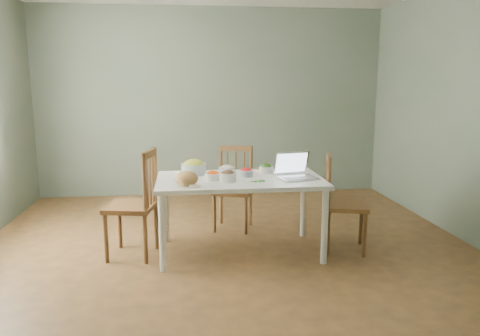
{
  "coord_description": "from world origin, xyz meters",
  "views": [
    {
      "loc": [
        -0.4,
        -4.26,
        1.66
      ],
      "look_at": [
        0.12,
        0.03,
        0.84
      ],
      "focal_mm": 34.47,
      "sensor_mm": 36.0,
      "label": 1
    }
  ],
  "objects": [
    {
      "name": "bowl_broccoli",
      "position": [
        0.42,
        0.28,
        0.79
      ],
      "size": [
        0.17,
        0.17,
        0.09
      ],
      "primitive_type": null,
      "rotation": [
        0.0,
        0.0,
        0.23
      ],
      "color": "#255C16",
      "rests_on": "dining_table"
    },
    {
      "name": "bowl_carrot",
      "position": [
        -0.14,
        -0.02,
        0.79
      ],
      "size": [
        0.19,
        0.19,
        0.09
      ],
      "primitive_type": null,
      "rotation": [
        0.0,
        0.0,
        0.21
      ],
      "color": "#DB4000",
      "rests_on": "dining_table"
    },
    {
      "name": "wall_back",
      "position": [
        0.0,
        2.5,
        1.35
      ],
      "size": [
        5.0,
        0.0,
        2.7
      ],
      "primitive_type": "cube",
      "color": "slate",
      "rests_on": "ground"
    },
    {
      "name": "chair_left",
      "position": [
        -0.92,
        0.06,
        0.52
      ],
      "size": [
        0.51,
        0.53,
        1.03
      ],
      "primitive_type": null,
      "rotation": [
        0.0,
        0.0,
        -1.76
      ],
      "color": "#352314",
      "rests_on": "floor"
    },
    {
      "name": "wall_right",
      "position": [
        2.5,
        0.0,
        1.35
      ],
      "size": [
        0.0,
        5.0,
        2.7
      ],
      "primitive_type": "cube",
      "color": "slate",
      "rests_on": "ground"
    },
    {
      "name": "bread_boule",
      "position": [
        -0.39,
        -0.23,
        0.81
      ],
      "size": [
        0.26,
        0.26,
        0.13
      ],
      "primitive_type": "ellipsoid",
      "rotation": [
        0.0,
        0.0,
        -0.37
      ],
      "color": "tan",
      "rests_on": "dining_table"
    },
    {
      "name": "bowl_mushroom",
      "position": [
        -0.01,
        -0.1,
        0.79
      ],
      "size": [
        0.21,
        0.21,
        0.1
      ],
      "primitive_type": null,
      "rotation": [
        0.0,
        0.0,
        -0.42
      ],
      "color": "#452E1F",
      "rests_on": "dining_table"
    },
    {
      "name": "bowl_squash",
      "position": [
        -0.32,
        0.28,
        0.82
      ],
      "size": [
        0.3,
        0.3,
        0.15
      ],
      "primitive_type": null,
      "rotation": [
        0.0,
        0.0,
        -0.2
      ],
      "color": "gold",
      "rests_on": "dining_table"
    },
    {
      "name": "flatbread",
      "position": [
        0.43,
        0.37,
        0.75
      ],
      "size": [
        0.25,
        0.25,
        0.02
      ],
      "primitive_type": "cylinder",
      "rotation": [
        0.0,
        0.0,
        0.23
      ],
      "color": "beige",
      "rests_on": "dining_table"
    },
    {
      "name": "chair_far",
      "position": [
        0.13,
        0.76,
        0.47
      ],
      "size": [
        0.51,
        0.5,
        0.93
      ],
      "primitive_type": null,
      "rotation": [
        0.0,
        0.0,
        -0.3
      ],
      "color": "#352314",
      "rests_on": "floor"
    },
    {
      "name": "wall_front",
      "position": [
        0.0,
        -2.5,
        1.35
      ],
      "size": [
        5.0,
        0.0,
        2.7
      ],
      "primitive_type": "cube",
      "color": "slate",
      "rests_on": "ground"
    },
    {
      "name": "bowl_redpep",
      "position": [
        0.19,
        0.09,
        0.79
      ],
      "size": [
        0.18,
        0.18,
        0.09
      ],
      "primitive_type": null,
      "rotation": [
        0.0,
        0.0,
        -0.24
      ],
      "color": "red",
      "rests_on": "dining_table"
    },
    {
      "name": "butter_stick",
      "position": [
        -0.32,
        -0.32,
        0.76
      ],
      "size": [
        0.1,
        0.04,
        0.03
      ],
      "primitive_type": "cube",
      "rotation": [
        0.0,
        0.0,
        -0.14
      ],
      "color": "beige",
      "rests_on": "dining_table"
    },
    {
      "name": "floor",
      "position": [
        0.0,
        0.0,
        0.0
      ],
      "size": [
        5.0,
        5.0,
        0.0
      ],
      "primitive_type": "cube",
      "color": "#42301D",
      "rests_on": "ground"
    },
    {
      "name": "chair_right",
      "position": [
        1.16,
        -0.03,
        0.48
      ],
      "size": [
        0.51,
        0.52,
        0.96
      ],
      "primitive_type": null,
      "rotation": [
        0.0,
        0.0,
        1.3
      ],
      "color": "#352314",
      "rests_on": "floor"
    },
    {
      "name": "dining_table",
      "position": [
        0.12,
        0.03,
        0.37
      ],
      "size": [
        1.59,
        0.89,
        0.74
      ],
      "primitive_type": null,
      "color": "white",
      "rests_on": "floor"
    },
    {
      "name": "bowl_onion",
      "position": [
        0.01,
        0.24,
        0.79
      ],
      "size": [
        0.17,
        0.17,
        0.09
      ],
      "primitive_type": null,
      "rotation": [
        0.0,
        0.0,
        -0.04
      ],
      "color": "silver",
      "rests_on": "dining_table"
    },
    {
      "name": "basil_bunch",
      "position": [
        0.26,
        -0.12,
        0.75
      ],
      "size": [
        0.17,
        0.17,
        0.02
      ],
      "primitive_type": null,
      "color": "#327421",
      "rests_on": "dining_table"
    },
    {
      "name": "laptop",
      "position": [
        0.66,
        -0.06,
        0.86
      ],
      "size": [
        0.41,
        0.38,
        0.24
      ],
      "primitive_type": null,
      "rotation": [
        0.0,
        0.0,
        0.2
      ],
      "color": "#BDBDC1",
      "rests_on": "dining_table"
    }
  ]
}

